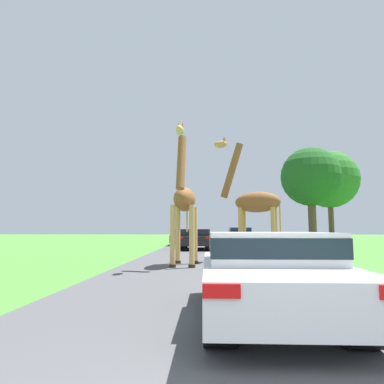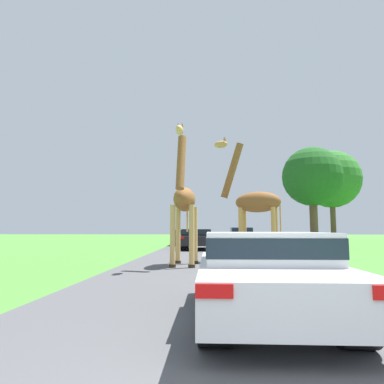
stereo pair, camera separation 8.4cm
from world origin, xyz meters
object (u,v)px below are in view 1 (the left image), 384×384
tree_left_edge (311,177)px  car_far_ahead (196,238)px  car_lead_maroon (268,271)px  tree_centre_back (329,180)px  car_queue_right (240,235)px  giraffe_companion (253,202)px  car_queue_left (185,237)px  giraffe_near_road (184,201)px

tree_left_edge → car_far_ahead: bearing=-163.3°
car_lead_maroon → tree_left_edge: (6.43, 19.03, 4.21)m
car_far_ahead → tree_centre_back: tree_centre_back is taller
car_queue_right → giraffe_companion: bearing=-93.5°
car_queue_left → car_far_ahead: bearing=-79.6°
giraffe_near_road → car_queue_right: 18.67m
giraffe_near_road → car_queue_right: giraffe_near_road is taller
giraffe_companion → car_lead_maroon: giraffe_companion is taller
giraffe_companion → tree_left_edge: bearing=-8.0°
giraffe_companion → tree_centre_back: 23.96m
giraffe_companion → car_queue_left: (-3.62, 14.09, -1.67)m
giraffe_near_road → tree_centre_back: bearing=-117.4°
car_lead_maroon → car_far_ahead: bearing=95.5°
car_lead_maroon → car_queue_left: 22.65m
car_lead_maroon → car_far_ahead: car_far_ahead is taller
giraffe_near_road → car_lead_maroon: bearing=106.3°
car_lead_maroon → tree_left_edge: bearing=71.3°
giraffe_near_road → tree_left_edge: size_ratio=0.67×
car_queue_left → tree_left_edge: (9.09, -3.47, 4.22)m
tree_left_edge → giraffe_near_road: bearing=-123.6°
giraffe_near_road → tree_centre_back: (13.15, 22.72, 3.99)m
car_queue_right → car_far_ahead: car_queue_right is taller
giraffe_companion → car_far_ahead: size_ratio=1.15×
car_queue_right → car_far_ahead: bearing=-112.9°
giraffe_near_road → giraffe_companion: bearing=-146.7°
giraffe_companion → car_lead_maroon: size_ratio=1.27×
car_queue_right → car_queue_left: bearing=-150.8°
giraffe_near_road → car_lead_maroon: (1.67, -6.85, -1.56)m
giraffe_near_road → car_queue_left: size_ratio=1.02×
car_lead_maroon → car_queue_right: (1.99, 25.10, 0.08)m
car_queue_left → tree_left_edge: size_ratio=0.66×
giraffe_near_road → car_far_ahead: 9.89m
car_queue_right → car_far_ahead: size_ratio=1.07×
giraffe_near_road → giraffe_companion: giraffe_companion is taller
car_queue_left → tree_left_edge: bearing=-20.9°
giraffe_near_road → giraffe_companion: (2.62, 1.56, 0.11)m
giraffe_near_road → tree_left_edge: 14.86m
car_far_ahead → tree_left_edge: 9.36m
car_lead_maroon → tree_left_edge: 20.52m
giraffe_near_road → giraffe_companion: size_ratio=0.93×
giraffe_near_road → tree_left_edge: (8.10, 12.18, 2.66)m
car_lead_maroon → car_queue_left: (-2.66, 22.50, -0.00)m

